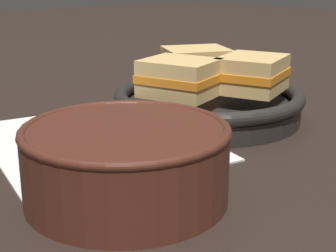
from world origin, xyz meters
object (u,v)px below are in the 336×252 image
skillet (208,103)px  sandwich_near_left (196,64)px  sandwich_near_right (180,78)px  spoon (118,133)px  sandwich_far_left (252,74)px  soup_bowl (126,158)px

skillet → sandwich_near_left: 0.07m
sandwich_near_left → sandwich_near_right: bearing=-55.9°
spoon → sandwich_far_left: (0.06, 0.17, 0.06)m
soup_bowl → sandwich_near_left: sandwich_near_left is taller
sandwich_far_left → spoon: bearing=-108.0°
spoon → skillet: bearing=49.8°
soup_bowl → spoon: soup_bowl is taller
spoon → sandwich_near_right: (0.01, 0.09, 0.06)m
soup_bowl → skillet: size_ratio=0.60×
soup_bowl → skillet: 0.27m
soup_bowl → sandwich_far_left: sandwich_far_left is taller
soup_bowl → sandwich_near_right: sandwich_near_right is taller
sandwich_far_left → skillet: bearing=-148.0°
skillet → sandwich_far_left: 0.07m
sandwich_near_right → sandwich_far_left: same height
soup_bowl → sandwich_near_left: 0.32m
soup_bowl → sandwich_far_left: 0.28m
soup_bowl → sandwich_near_right: (-0.13, 0.18, 0.03)m
sandwich_near_left → sandwich_far_left: bearing=4.1°
sandwich_near_left → sandwich_near_right: size_ratio=1.05×
skillet → spoon: bearing=-93.4°
soup_bowl → skillet: soup_bowl is taller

